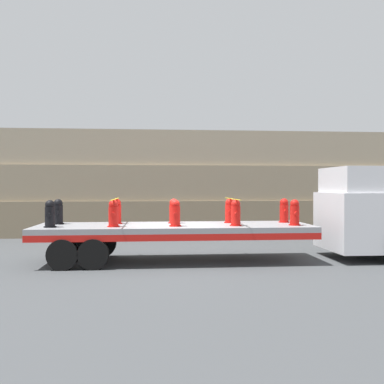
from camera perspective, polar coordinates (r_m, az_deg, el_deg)
The scene contains 16 objects.
ground_plane at distance 13.89m, azimuth -2.34°, elevation -9.22°, with size 120.00×120.00×0.00m, color #3F4244.
rock_cliff at distance 21.89m, azimuth -3.34°, elevation 1.17°, with size 60.00×3.30×5.13m.
truck_cab at distance 15.44m, azimuth 22.55°, elevation -2.55°, with size 2.75×2.68×3.04m.
flatbed_trailer at distance 13.74m, azimuth -4.66°, elevation -5.30°, with size 8.73×2.60×1.18m.
fire_hydrant_black_near_0 at distance 13.51m, azimuth -18.41°, elevation -2.82°, with size 0.37×0.51×0.82m.
fire_hydrant_black_far_0 at distance 14.58m, azimuth -17.41°, elevation -2.56°, with size 0.37×0.51×0.82m.
fire_hydrant_red_near_1 at distance 13.20m, azimuth -10.43°, elevation -2.88°, with size 0.37×0.51×0.82m.
fire_hydrant_red_far_1 at distance 14.30m, azimuth -10.01°, elevation -2.60°, with size 0.37×0.51×0.82m.
fire_hydrant_red_near_2 at distance 13.16m, azimuth -2.24°, elevation -2.88°, with size 0.37×0.51×0.82m.
fire_hydrant_red_far_2 at distance 14.25m, azimuth -2.45°, elevation -2.60°, with size 0.37×0.51×0.82m.
fire_hydrant_red_near_3 at distance 13.38m, azimuth 5.85°, elevation -2.82°, with size 0.37×0.51×0.82m.
fire_hydrant_red_far_3 at distance 14.46m, azimuth 5.03°, elevation -2.55°, with size 0.37×0.51×0.82m.
fire_hydrant_red_near_4 at distance 13.86m, azimuth 13.52°, elevation -2.71°, with size 0.37×0.51×0.82m.
fire_hydrant_red_far_4 at distance 14.90m, azimuth 12.18°, elevation -2.47°, with size 0.37×0.51×0.82m.
cargo_strap_rear at distance 13.73m, azimuth -10.22°, elevation -0.94°, with size 0.05×2.69×0.01m.
cargo_strap_middle at distance 13.90m, azimuth 5.42°, elevation -0.91°, with size 0.05×2.69×0.01m.
Camera 1 is at (-0.63, -13.67, 2.41)m, focal length 40.00 mm.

